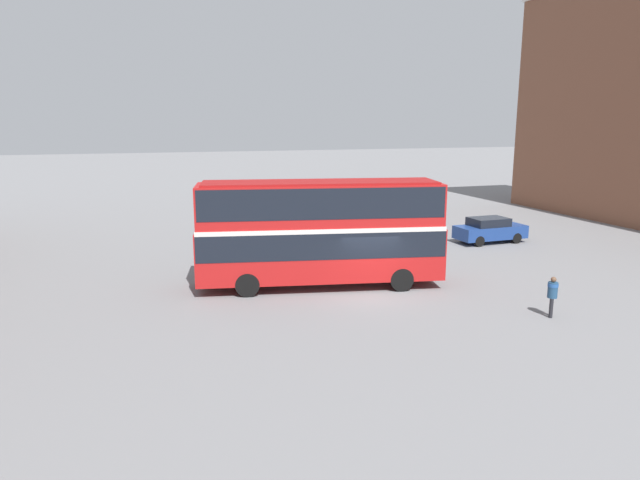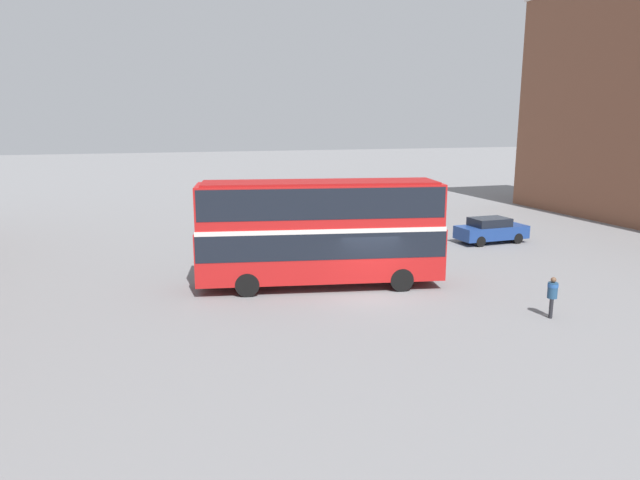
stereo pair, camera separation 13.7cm
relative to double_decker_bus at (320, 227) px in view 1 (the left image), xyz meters
The scene contains 4 objects.
ground_plane 3.70m from the double_decker_bus, 46.37° to the right, with size 240.00×240.00×0.00m, color slate.
double_decker_bus is the anchor object (origin of this frame).
pedestrian_foreground 9.91m from the double_decker_bus, 43.33° to the right, with size 0.55×0.55×1.58m.
parked_car_kerb_near 14.32m from the double_decker_bus, 24.01° to the left, with size 4.42×1.92×1.55m.
Camera 1 is at (-9.59, -21.80, 7.35)m, focal length 32.00 mm.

